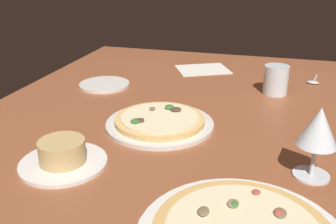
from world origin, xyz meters
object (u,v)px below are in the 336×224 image
water_glass (276,82)px  pizza_main (160,122)px  wine_glass_far (318,130)px  side_plate (104,85)px  ramekin_on_saucer (63,156)px  spoon (313,81)px  paper_menu (203,69)px

water_glass → pizza_main: bearing=140.2°
pizza_main → wine_glass_far: (-14.77, -35.77, 8.98)cm
wine_glass_far → side_plate: size_ratio=0.88×
pizza_main → water_glass: (33.16, -27.67, 2.76)cm
wine_glass_far → water_glass: bearing=9.6°
ramekin_on_saucer → wine_glass_far: (9.35, -49.46, 8.01)cm
ramekin_on_saucer → wine_glass_far: 50.97cm
side_plate → pizza_main: bearing=-133.5°
pizza_main → ramekin_on_saucer: size_ratio=1.51×
ramekin_on_saucer → water_glass: size_ratio=2.01×
side_plate → spoon: bearing=-71.5°
ramekin_on_saucer → water_glass: water_glass is taller
water_glass → side_plate: (-7.50, 54.73, -3.48)cm
wine_glass_far → spoon: (62.99, -4.49, -9.69)cm
ramekin_on_saucer → side_plate: (49.78, 13.37, -1.68)cm
pizza_main → wine_glass_far: 39.72cm
paper_menu → spoon: (-5.09, -39.36, 0.31)cm
ramekin_on_saucer → paper_menu: bearing=-10.7°
water_glass → spoon: 19.93cm
pizza_main → water_glass: 43.28cm
pizza_main → side_plate: bearing=46.5°
ramekin_on_saucer → spoon: 90.26cm
pizza_main → ramekin_on_saucer: bearing=150.4°
side_plate → spoon: 70.99cm
water_glass → spoon: (15.06, -12.59, -3.47)cm
pizza_main → water_glass: bearing=-39.8°
ramekin_on_saucer → wine_glass_far: wine_glass_far is taller
wine_glass_far → paper_menu: bearing=27.1°
pizza_main → spoon: 62.82cm
pizza_main → side_plate: size_ratio=1.66×
ramekin_on_saucer → spoon: size_ratio=1.66×
ramekin_on_saucer → side_plate: ramekin_on_saucer is taller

